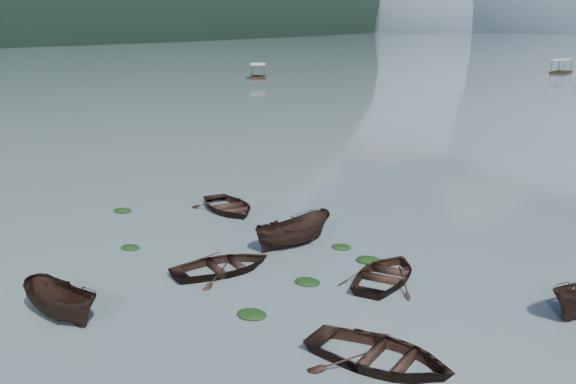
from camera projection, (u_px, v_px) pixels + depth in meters
The scene contains 18 objects.
ground_plane at pixel (102, 335), 20.58m from camera, with size 2400.00×2400.00×0.00m, color slate.
haze_mtn_a at pixel (443, 30), 900.05m from camera, with size 520.00×520.00×280.00m, color #475666.
rowboat_1 at pixel (223, 272), 25.81m from camera, with size 2.99×4.18×0.87m, color black.
rowboat_2 at pixel (63, 317), 21.81m from camera, with size 1.41×3.75×1.45m, color black.
rowboat_3 at pixel (386, 280), 24.95m from camera, with size 2.99×4.19×0.87m, color black.
rowboat_4 at pixel (379, 364), 18.83m from camera, with size 3.23×4.53×0.94m, color black.
rowboat_6 at pixel (228, 211), 34.14m from camera, with size 3.15×4.41×0.91m, color black.
rowboat_8 at pixel (293, 245), 28.86m from camera, with size 1.53×4.06×1.57m, color black.
weed_clump_0 at pixel (44, 285), 24.48m from camera, with size 1.23×1.01×0.27m, color black.
weed_clump_1 at pixel (130, 249), 28.44m from camera, with size 0.93×0.75×0.21m, color black.
weed_clump_2 at pixel (252, 316), 21.91m from camera, with size 1.07×0.86×0.23m, color black.
weed_clump_3 at pixel (341, 248), 28.52m from camera, with size 0.91×0.77×0.20m, color black.
weed_clump_4 at pixel (307, 283), 24.67m from camera, with size 1.04×0.83×0.22m, color black.
weed_clump_5 at pixel (122, 211), 34.04m from camera, with size 1.04×0.84×0.22m, color black.
weed_clump_6 at pixel (289, 234), 30.41m from camera, with size 0.85×0.71×0.18m, color black.
weed_clump_7 at pixel (369, 262), 26.88m from camera, with size 1.12×0.89×0.24m, color black.
pontoon_left at pixel (258, 78), 115.43m from camera, with size 2.72×6.53×2.50m, color black, non-canonical shape.
pontoon_centre at pixel (561, 73), 126.97m from camera, with size 2.86×6.86×2.63m, color black, non-canonical shape.
Camera 1 is at (14.53, -13.24, 9.70)m, focal length 40.00 mm.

